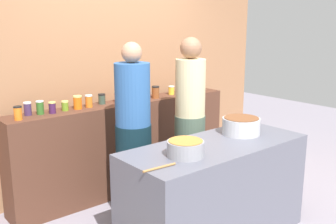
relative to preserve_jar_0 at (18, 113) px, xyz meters
The scene contains 23 objects.
ground 1.93m from the preserve_jar_0, 40.60° to the right, with size 12.00×12.00×0.00m, color gray.
storefront_wall 1.34m from the preserve_jar_0, 18.99° to the left, with size 4.80×0.12×3.00m, color #976746.
display_shelf 1.34m from the preserve_jar_0, ahead, with size 2.70×0.36×1.03m, color #4F2E20.
prep_table 1.91m from the preserve_jar_0, 47.87° to the right, with size 1.70×0.70×0.89m, color #585966.
preserve_jar_0 is the anchor object (origin of this frame).
preserve_jar_1 0.18m from the preserve_jar_0, 42.58° to the left, with size 0.07×0.07×0.13m.
preserve_jar_2 0.26m from the preserve_jar_0, 20.20° to the left, with size 0.07×0.07×0.13m.
preserve_jar_3 0.36m from the preserve_jar_0, ahead, with size 0.07×0.07×0.11m.
preserve_jar_4 0.51m from the preserve_jar_0, ahead, with size 0.07×0.07×0.10m.
preserve_jar_5 0.63m from the preserve_jar_0, ahead, with size 0.09×0.09×0.14m.
preserve_jar_6 0.76m from the preserve_jar_0, ahead, with size 0.08×0.08×0.13m.
preserve_jar_7 0.96m from the preserve_jar_0, ahead, with size 0.08×0.08×0.11m.
preserve_jar_8 1.15m from the preserve_jar_0, ahead, with size 0.09×0.09×0.12m.
preserve_jar_9 1.35m from the preserve_jar_0, ahead, with size 0.09×0.09×0.13m.
preserve_jar_10 1.48m from the preserve_jar_0, ahead, with size 0.07×0.07×0.11m.
preserve_jar_11 1.60m from the preserve_jar_0, ahead, with size 0.09×0.09×0.14m.
preserve_jar_12 1.89m from the preserve_jar_0, ahead, with size 0.08×0.08×0.10m.
preserve_jar_13 2.37m from the preserve_jar_0, ahead, with size 0.08×0.08×0.15m.
cooking_pot_left 1.62m from the preserve_jar_0, 60.56° to the right, with size 0.29×0.29×0.13m.
cooking_pot_center 2.05m from the preserve_jar_0, 38.34° to the right, with size 0.35×0.35×0.16m.
wooden_spoon 1.57m from the preserve_jar_0, 72.31° to the right, with size 0.02×0.02×0.28m, color #9E703D.
cook_with_tongs 1.09m from the preserve_jar_0, 32.98° to the right, with size 0.35×0.35×1.73m.
cook_in_cap 1.69m from the preserve_jar_0, 22.60° to the right, with size 0.32×0.32×1.76m.
Camera 1 is at (-2.37, -2.52, 1.92)m, focal length 42.05 mm.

